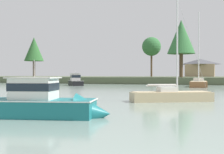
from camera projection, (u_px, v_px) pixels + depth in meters
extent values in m
cube|color=#4C563D|center=(173.00, 80.00, 84.00)|extent=(205.10, 41.90, 1.54)
cube|color=black|center=(76.00, 84.00, 59.81)|extent=(5.65, 6.83, 1.47)
cone|color=black|center=(73.00, 84.00, 63.11)|extent=(2.68, 2.67, 1.94)
cube|color=silver|center=(76.00, 81.00, 59.81)|extent=(5.79, 6.99, 0.05)
cube|color=silver|center=(75.00, 77.00, 60.26)|extent=(2.93, 3.17, 1.42)
cube|color=#19232D|center=(75.00, 76.00, 60.26)|extent=(2.99, 3.24, 0.51)
cube|color=beige|center=(75.00, 73.00, 60.26)|extent=(3.34, 3.59, 0.06)
cylinder|color=silver|center=(75.00, 71.00, 60.25)|extent=(0.03, 0.03, 1.06)
cube|color=brown|center=(199.00, 86.00, 53.07)|extent=(3.39, 9.67, 1.61)
cube|color=#CCB78E|center=(199.00, 81.00, 53.07)|extent=(3.01, 9.08, 0.04)
cube|color=silver|center=(199.00, 79.00, 53.52)|extent=(1.93, 2.20, 0.57)
cylinder|color=silver|center=(199.00, 47.00, 52.29)|extent=(0.19, 0.19, 12.09)
cylinder|color=silver|center=(199.00, 77.00, 54.16)|extent=(0.38, 3.81, 0.15)
cylinder|color=silver|center=(199.00, 77.00, 54.16)|extent=(0.34, 3.43, 0.14)
cylinder|color=#999999|center=(199.00, 46.00, 50.47)|extent=(0.24, 3.82, 12.05)
cube|color=tan|center=(171.00, 100.00, 23.82)|extent=(6.50, 4.70, 1.26)
cube|color=#CCB78E|center=(171.00, 92.00, 23.82)|extent=(6.05, 4.32, 0.04)
cube|color=silver|center=(167.00, 89.00, 23.77)|extent=(1.81, 1.73, 0.38)
cylinder|color=silver|center=(177.00, 45.00, 23.86)|extent=(0.13, 0.13, 7.46)
cylinder|color=silver|center=(162.00, 86.00, 23.70)|extent=(2.29, 1.31, 0.10)
cylinder|color=silver|center=(162.00, 85.00, 23.70)|extent=(2.08, 1.22, 0.14)
cylinder|color=#999999|center=(192.00, 45.00, 24.06)|extent=(2.26, 1.24, 7.42)
cube|color=#196B70|center=(34.00, 113.00, 15.12)|extent=(6.44, 3.57, 1.37)
cone|color=#196B70|center=(93.00, 114.00, 14.78)|extent=(2.12, 2.33, 1.99)
cube|color=silver|center=(34.00, 100.00, 15.11)|extent=(6.58, 3.69, 0.05)
cube|color=silver|center=(34.00, 89.00, 15.10)|extent=(2.41, 2.20, 1.05)
cube|color=#19232D|center=(34.00, 87.00, 15.10)|extent=(2.46, 2.24, 0.38)
cube|color=beige|center=(34.00, 78.00, 15.10)|extent=(2.71, 2.53, 0.06)
cylinder|color=silver|center=(34.00, 69.00, 15.10)|extent=(0.03, 0.03, 0.86)
cylinder|color=brown|center=(34.00, 64.00, 99.45)|extent=(0.78, 0.78, 8.47)
cone|color=#2D602D|center=(34.00, 49.00, 99.42)|extent=(6.41, 6.41, 7.83)
cylinder|color=brown|center=(181.00, 58.00, 67.74)|extent=(0.82, 0.82, 8.73)
cone|color=#336B38|center=(181.00, 37.00, 67.70)|extent=(6.26, 6.26, 7.65)
cylinder|color=brown|center=(151.00, 64.00, 86.33)|extent=(0.54, 0.54, 7.49)
sphere|color=#336B38|center=(151.00, 46.00, 86.29)|extent=(5.42, 5.42, 5.42)
cube|color=tan|center=(200.00, 71.00, 89.91)|extent=(8.17, 8.61, 3.67)
pyramid|color=#47474C|center=(200.00, 62.00, 89.89)|extent=(8.82, 9.30, 1.66)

